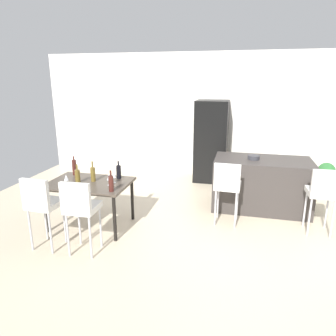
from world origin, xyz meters
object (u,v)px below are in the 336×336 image
wine_bottle_far (78,176)px  kitchen_island (261,184)px  dining_chair_far (80,206)px  wine_bottle_middle (119,172)px  dining_chair_near (42,202)px  wine_glass_left (109,177)px  bar_chair_left (227,184)px  dining_table (89,186)px  wine_bottle_inner (93,174)px  refrigerator (211,141)px  wine_bottle_end (74,167)px  wine_bottle_right (111,183)px  potted_plant (326,174)px  wine_glass_near (66,178)px  fruit_bowl (254,157)px  bar_chair_middle (323,191)px  wine_glass_corner (114,175)px

wine_bottle_far → kitchen_island: bearing=27.5°
dining_chair_far → wine_bottle_middle: bearing=84.9°
dining_chair_near → wine_glass_left: 1.00m
bar_chair_left → wine_bottle_far: 2.34m
bar_chair_left → dining_table: size_ratio=0.84×
wine_bottle_inner → refrigerator: 3.18m
refrigerator → bar_chair_left: bearing=-77.7°
wine_bottle_inner → dining_table: bearing=-130.1°
dining_chair_near → wine_bottle_middle: bearing=58.4°
dining_table → wine_bottle_end: wine_bottle_end is taller
wine_bottle_right → dining_chair_far: bearing=-114.1°
potted_plant → wine_bottle_inner: bearing=-145.7°
wine_glass_near → wine_bottle_inner: bearing=43.9°
dining_chair_far → wine_bottle_far: (-0.43, 0.72, 0.15)m
kitchen_island → wine_bottle_middle: bearing=-154.5°
wine_glass_near → wine_bottle_right: bearing=-5.2°
fruit_bowl → wine_glass_left: bearing=-146.5°
bar_chair_middle → refrigerator: bearing=129.6°
bar_chair_left → fruit_bowl: (0.40, 0.80, 0.26)m
wine_bottle_end → bar_chair_middle: bearing=3.6°
bar_chair_middle → wine_glass_corner: (-3.10, -0.48, 0.17)m
bar_chair_middle → wine_bottle_right: 3.11m
bar_chair_left → potted_plant: 3.05m
bar_chair_middle → wine_bottle_right: bearing=-164.2°
bar_chair_left → wine_glass_near: size_ratio=6.03×
wine_bottle_end → refrigerator: 3.24m
dining_table → fruit_bowl: size_ratio=6.11×
bar_chair_left → wine_bottle_far: size_ratio=3.50×
refrigerator → wine_glass_left: bearing=-113.1°
kitchen_island → dining_chair_far: dining_chair_far is taller
dining_chair_near → wine_bottle_inner: bearing=68.6°
dining_chair_far → potted_plant: 5.27m
dining_chair_near → wine_bottle_right: bearing=32.2°
dining_table → wine_glass_corner: wine_glass_corner is taller
wine_glass_left → wine_glass_corner: bearing=81.1°
dining_table → wine_glass_left: 0.42m
wine_bottle_inner → refrigerator: bearing=60.7°
dining_table → wine_bottle_far: bearing=-151.2°
bar_chair_middle → wine_bottle_right: size_ratio=3.38×
kitchen_island → fruit_bowl: (-0.17, -0.03, 0.50)m
dining_chair_near → wine_glass_left: (0.66, 0.74, 0.17)m
kitchen_island → dining_chair_far: (-2.39, -2.18, 0.24)m
bar_chair_middle → wine_glass_left: (-3.12, -0.61, 0.17)m
fruit_bowl → potted_plant: bearing=42.6°
dining_table → refrigerator: (1.61, 2.83, 0.25)m
wine_bottle_right → wine_bottle_far: bearing=161.6°
wine_bottle_middle → wine_glass_near: 0.82m
dining_table → fruit_bowl: fruit_bowl is taller
wine_bottle_middle → dining_chair_near: bearing=-121.6°
wine_bottle_middle → wine_glass_left: 0.35m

